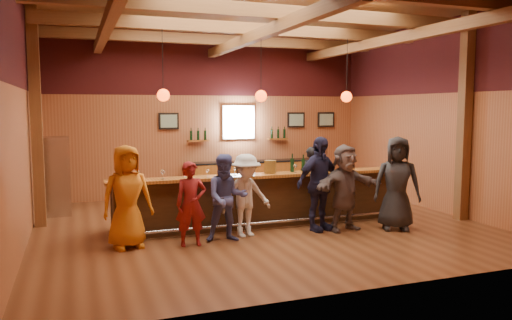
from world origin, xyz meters
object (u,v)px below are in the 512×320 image
at_px(bar_counter, 259,199).
at_px(back_bar_cabinet, 254,177).
at_px(ice_bucket, 270,167).
at_px(customer_redvest, 191,204).
at_px(customer_orange, 127,197).
at_px(bartender, 310,179).
at_px(customer_white, 246,196).
at_px(bottle_a, 292,165).
at_px(customer_dark, 397,183).
at_px(customer_brown, 345,188).
at_px(stainless_fridge, 54,176).
at_px(customer_denim, 227,198).
at_px(customer_navy, 319,184).

xyz_separation_m(bar_counter, back_bar_cabinet, (1.18, 3.57, -0.05)).
height_order(bar_counter, ice_bucket, ice_bucket).
height_order(bar_counter, customer_redvest, customer_redvest).
distance_m(customer_orange, bartender, 4.73).
relative_size(bar_counter, bartender, 4.08).
distance_m(customer_white, bartender, 2.78).
distance_m(bartender, bottle_a, 1.45).
xyz_separation_m(customer_orange, customer_dark, (5.25, -0.49, 0.03)).
height_order(customer_redvest, customer_brown, customer_brown).
bearing_deg(stainless_fridge, ice_bucket, -32.61).
bearing_deg(customer_white, bar_counter, 46.27).
relative_size(customer_denim, customer_dark, 0.86).
distance_m(customer_redvest, customer_navy, 2.66).
bearing_deg(customer_brown, customer_navy, 150.31).
relative_size(customer_redvest, bartender, 0.98).
bearing_deg(ice_bucket, customer_redvest, -154.24).
bearing_deg(customer_orange, customer_denim, -17.48).
bearing_deg(bar_counter, bottle_a, -18.08).
bearing_deg(bartender, customer_navy, 55.59).
relative_size(stainless_fridge, customer_denim, 1.11).
xyz_separation_m(customer_orange, customer_navy, (3.73, -0.04, 0.04)).
relative_size(stainless_fridge, customer_orange, 0.99).
xyz_separation_m(customer_white, ice_bucket, (0.75, 0.64, 0.45)).
height_order(customer_navy, bottle_a, customer_navy).
height_order(stainless_fridge, ice_bucket, stainless_fridge).
xyz_separation_m(stainless_fridge, customer_navy, (5.03, -3.42, 0.05)).
relative_size(customer_white, customer_dark, 0.84).
bearing_deg(ice_bucket, bottle_a, 6.22).
bearing_deg(bottle_a, bar_counter, 161.92).
bearing_deg(stainless_fridge, bartender, -16.25).
xyz_separation_m(customer_navy, customer_brown, (0.50, -0.17, -0.08)).
height_order(bar_counter, customer_orange, customer_orange).
bearing_deg(customer_redvest, customer_dark, -0.76).
distance_m(customer_white, customer_dark, 3.09).
bearing_deg(customer_denim, customer_brown, 7.26).
distance_m(customer_redvest, ice_bucket, 2.14).
bearing_deg(ice_bucket, customer_dark, -26.69).
relative_size(customer_brown, customer_dark, 0.92).
bearing_deg(bar_counter, bartender, 26.38).
relative_size(customer_orange, customer_white, 1.14).
height_order(customer_redvest, customer_navy, customer_navy).
bearing_deg(customer_white, bartender, 27.76).
xyz_separation_m(customer_denim, ice_bucket, (1.19, 0.84, 0.43)).
bearing_deg(bartender, back_bar_cabinet, -95.18).
height_order(stainless_fridge, customer_orange, customer_orange).
bearing_deg(bar_counter, customer_redvest, -145.79).
bearing_deg(customer_navy, bartender, 52.14).
xyz_separation_m(customer_white, customer_brown, (2.02, -0.22, 0.08)).
relative_size(bar_counter, customer_orange, 3.46).
height_order(back_bar_cabinet, customer_orange, customer_orange).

